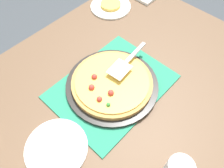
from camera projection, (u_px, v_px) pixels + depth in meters
name	position (u px, v px, depth m)	size (l,w,h in m)	color
ground_plane	(112.00, 147.00, 1.55)	(8.00, 8.00, 0.00)	#3D4247
dining_table	(112.00, 100.00, 1.02)	(1.40, 1.00, 0.75)	brown
placemat	(112.00, 86.00, 0.93)	(0.48, 0.36, 0.01)	#237F5B
pizza_pan	(112.00, 85.00, 0.92)	(0.38, 0.38, 0.01)	black
pizza	(112.00, 82.00, 0.90)	(0.33, 0.33, 0.04)	#B78442
plate_near_left	(111.00, 6.00, 1.23)	(0.22, 0.22, 0.01)	white
plate_side	(56.00, 148.00, 0.78)	(0.22, 0.22, 0.01)	white
served_slice_left	(111.00, 4.00, 1.21)	(0.11, 0.11, 0.02)	#EAB747
pizza_server	(126.00, 62.00, 0.92)	(0.23, 0.08, 0.01)	silver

